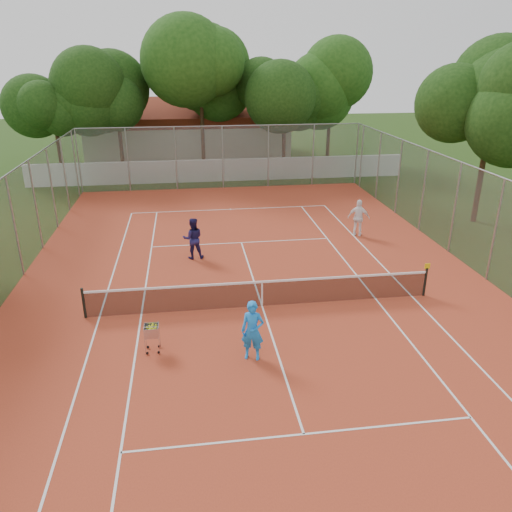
{
  "coord_description": "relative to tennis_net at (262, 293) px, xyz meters",
  "views": [
    {
      "loc": [
        -2.36,
        -15.26,
        8.1
      ],
      "look_at": [
        0.0,
        1.5,
        1.3
      ],
      "focal_mm": 35.0,
      "sensor_mm": 36.0,
      "label": 1
    }
  ],
  "objects": [
    {
      "name": "ball_hopper",
      "position": [
        -3.6,
        -2.37,
        -0.03
      ],
      "size": [
        0.51,
        0.51,
        0.93
      ],
      "primitive_type": "cube",
      "rotation": [
        0.0,
        0.0,
        0.15
      ],
      "color": "#B6B6BD",
      "rests_on": "court_pad"
    },
    {
      "name": "court_lines",
      "position": [
        0.0,
        0.0,
        -0.49
      ],
      "size": [
        10.98,
        23.78,
        0.01
      ],
      "primitive_type": "cube",
      "color": "white",
      "rests_on": "court_pad"
    },
    {
      "name": "boundary_wall",
      "position": [
        0.0,
        19.0,
        0.24
      ],
      "size": [
        26.0,
        0.3,
        1.5
      ],
      "primitive_type": "cube",
      "color": "white",
      "rests_on": "ground"
    },
    {
      "name": "court_pad",
      "position": [
        0.0,
        0.0,
        -0.5
      ],
      "size": [
        18.0,
        34.0,
        0.02
      ],
      "primitive_type": "cube",
      "color": "#B13E22",
      "rests_on": "ground"
    },
    {
      "name": "perimeter_fence",
      "position": [
        0.0,
        0.0,
        1.49
      ],
      "size": [
        18.0,
        34.0,
        4.0
      ],
      "primitive_type": "cube",
      "color": "slate",
      "rests_on": "ground"
    },
    {
      "name": "player_far_right",
      "position": [
        5.69,
        6.63,
        0.4
      ],
      "size": [
        1.13,
        0.8,
        1.78
      ],
      "primitive_type": "imported",
      "rotation": [
        0.0,
        0.0,
        2.75
      ],
      "color": "white",
      "rests_on": "court_pad"
    },
    {
      "name": "clubhouse",
      "position": [
        -2.0,
        29.0,
        1.69
      ],
      "size": [
        16.4,
        9.0,
        4.4
      ],
      "primitive_type": "cube",
      "color": "beige",
      "rests_on": "ground"
    },
    {
      "name": "tennis_net",
      "position": [
        0.0,
        0.0,
        0.0
      ],
      "size": [
        11.88,
        0.1,
        0.98
      ],
      "primitive_type": "cube",
      "color": "black",
      "rests_on": "court_pad"
    },
    {
      "name": "player_far_left",
      "position": [
        -2.24,
        4.81,
        0.4
      ],
      "size": [
        0.89,
        0.71,
        1.79
      ],
      "primitive_type": "imported",
      "rotation": [
        0.0,
        0.0,
        3.18
      ],
      "color": "#1F1A50",
      "rests_on": "court_pad"
    },
    {
      "name": "player_near",
      "position": [
        -0.75,
        -3.13,
        0.4
      ],
      "size": [
        0.75,
        0.6,
        1.79
      ],
      "primitive_type": "imported",
      "rotation": [
        0.0,
        0.0,
        -0.29
      ],
      "color": "#1C86EE",
      "rests_on": "court_pad"
    },
    {
      "name": "ground",
      "position": [
        0.0,
        0.0,
        -0.51
      ],
      "size": [
        120.0,
        120.0,
        0.0
      ],
      "primitive_type": "plane",
      "color": "#1C340E",
      "rests_on": "ground"
    },
    {
      "name": "tropical_trees",
      "position": [
        0.0,
        22.0,
        4.49
      ],
      "size": [
        29.0,
        19.0,
        10.0
      ],
      "primitive_type": "cube",
      "color": "black",
      "rests_on": "ground"
    }
  ]
}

